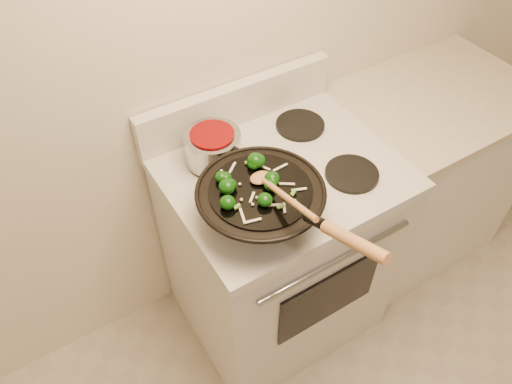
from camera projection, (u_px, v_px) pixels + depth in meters
stove at (277, 247)px, 2.02m from camera, size 0.78×0.67×1.08m
counter_unit at (409, 177)px, 2.32m from camera, size 0.89×0.62×0.91m
wok at (262, 202)px, 1.48m from camera, size 0.39×0.64×0.26m
stirfry at (249, 179)px, 1.45m from camera, size 0.26×0.25×0.04m
wooden_spoon at (275, 189)px, 1.39m from camera, size 0.07×0.31×0.11m
saucepan at (213, 147)px, 1.66m from camera, size 0.19×0.30×0.11m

